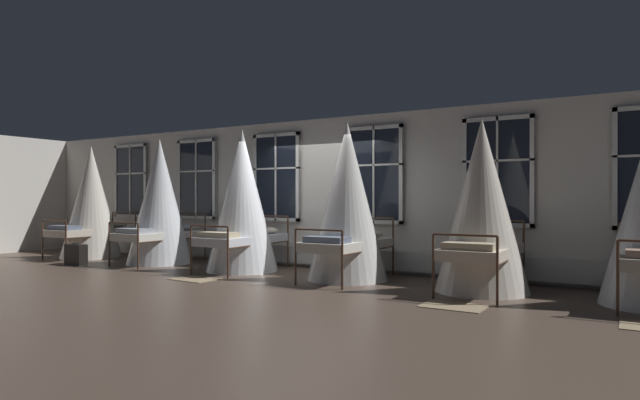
{
  "coord_description": "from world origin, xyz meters",
  "views": [
    {
      "loc": [
        5.55,
        -8.09,
        1.4
      ],
      "look_at": [
        0.59,
        0.12,
        1.37
      ],
      "focal_mm": 30.37,
      "sensor_mm": 36.0,
      "label": 1
    }
  ],
  "objects": [
    {
      "name": "window_bank",
      "position": [
        0.0,
        1.18,
        1.02
      ],
      "size": [
        12.57,
        0.1,
        2.71
      ],
      "color": "black",
      "rests_on": "ground"
    },
    {
      "name": "rug_third",
      "position": [
        -1.14,
        -1.21,
        0.01
      ],
      "size": [
        0.82,
        0.59,
        0.01
      ],
      "primitive_type": "cube",
      "rotation": [
        0.0,
        0.0,
        -0.04
      ],
      "color": "#8E7A5B",
      "rests_on": "ground"
    },
    {
      "name": "cot_fifth",
      "position": [
        3.44,
        0.1,
        1.26
      ],
      "size": [
        1.39,
        1.93,
        2.61
      ],
      "rotation": [
        0.0,
        0.0,
        1.58
      ],
      "color": "#4C3323",
      "rests_on": "ground"
    },
    {
      "name": "cot_third",
      "position": [
        -1.15,
        0.08,
        1.32
      ],
      "size": [
        1.39,
        1.93,
        2.74
      ],
      "rotation": [
        0.0,
        0.0,
        1.59
      ],
      "color": "#4C3323",
      "rests_on": "ground"
    },
    {
      "name": "rug_fifth",
      "position": [
        3.42,
        -1.21,
        0.01
      ],
      "size": [
        0.81,
        0.57,
        0.01
      ],
      "primitive_type": "cube",
      "rotation": [
        0.0,
        0.0,
        -0.01
      ],
      "color": "#8E7A5B",
      "rests_on": "ground"
    },
    {
      "name": "suitcase_dark",
      "position": [
        -4.7,
        -1.04,
        0.22
      ],
      "size": [
        0.57,
        0.24,
        0.47
      ],
      "rotation": [
        0.0,
        0.0,
        -0.06
      ],
      "color": "black",
      "rests_on": "ground"
    },
    {
      "name": "cot_first",
      "position": [
        -5.75,
        0.08,
        1.28
      ],
      "size": [
        1.39,
        1.92,
        2.65
      ],
      "rotation": [
        0.0,
        0.0,
        1.57
      ],
      "color": "#4C3323",
      "rests_on": "ground"
    },
    {
      "name": "cot_second",
      "position": [
        -3.44,
        0.1,
        1.3
      ],
      "size": [
        1.39,
        1.92,
        2.7
      ],
      "rotation": [
        0.0,
        0.0,
        1.57
      ],
      "color": "#4C3323",
      "rests_on": "ground"
    },
    {
      "name": "ground",
      "position": [
        0.0,
        0.0,
        0.0
      ],
      "size": [
        32.05,
        32.05,
        0.0
      ],
      "primitive_type": "plane",
      "color": "#4C3D33"
    },
    {
      "name": "back_wall_with_windows",
      "position": [
        0.0,
        1.3,
        1.51
      ],
      "size": [
        17.02,
        0.1,
        3.01
      ],
      "primitive_type": "cube",
      "color": "silver",
      "rests_on": "ground"
    },
    {
      "name": "cot_fourth",
      "position": [
        1.14,
        0.12,
        1.32
      ],
      "size": [
        1.39,
        1.93,
        2.72
      ],
      "rotation": [
        0.0,
        0.0,
        1.56
      ],
      "color": "#4C3323",
      "rests_on": "ground"
    }
  ]
}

